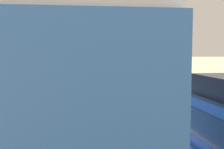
% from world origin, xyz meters
% --- Properties ---
extents(livestock_truck, '(2.53, 9.70, 3.02)m').
position_xyz_m(livestock_truck, '(1.92, 11.39, 1.79)').
color(livestock_truck, '#B2332D').
rests_on(livestock_truck, road_surface).
extents(bus, '(2.54, 10.00, 3.21)m').
position_xyz_m(bus, '(-2.43, -0.22, 1.75)').
color(bus, '#3872C6').
rests_on(bus, road_surface).
extents(car_far, '(1.90, 4.62, 1.93)m').
position_xyz_m(car_far, '(1.19, 24.79, 1.09)').
color(car_far, silver).
rests_on(car_far, road_surface).
extents(distant_hill, '(43.06, 24.84, 14.80)m').
position_xyz_m(distant_hill, '(-2.94, 57.11, 0.00)').
color(distant_hill, '#957553').
rests_on(distant_hill, ground).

